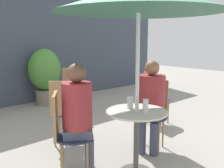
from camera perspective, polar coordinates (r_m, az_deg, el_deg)
cafe_table_near at (r=2.97m, az=5.35°, el=-9.23°), size 0.68×0.68×0.73m
bistro_chair_0 at (r=3.69m, az=9.02°, el=-5.13°), size 0.47×0.46×0.95m
bistro_chair_1 at (r=2.90m, az=-10.30°, el=-9.43°), size 0.48×0.47×0.95m
bistro_chair_2 at (r=3.74m, az=-10.37°, el=-4.97°), size 0.48×0.48×0.95m
bistro_chair_3 at (r=4.76m, az=9.01°, el=-1.73°), size 0.42×0.44×0.95m
bistro_chair_4 at (r=5.28m, az=-8.48°, el=-0.56°), size 0.46×0.45×0.95m
seated_person_0 at (r=3.51m, az=8.49°, el=-3.14°), size 0.44×0.42×1.24m
seated_person_1 at (r=2.84m, az=-7.30°, el=-5.78°), size 0.41×0.40×1.27m
beer_glass_0 at (r=2.81m, az=7.33°, el=-4.81°), size 0.06×0.06×0.16m
beer_glass_1 at (r=2.99m, az=3.98°, el=-3.91°), size 0.07×0.07×0.15m
potted_plant_1 at (r=6.21m, az=-14.45°, el=2.39°), size 0.73×0.73×1.29m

